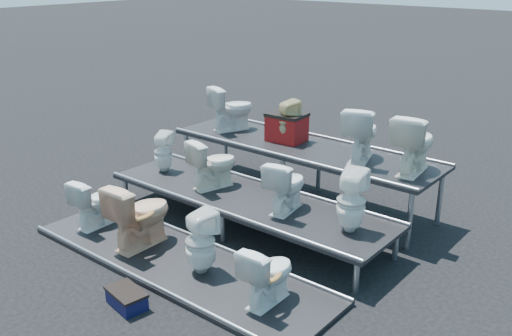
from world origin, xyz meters
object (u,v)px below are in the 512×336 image
Objects in this scene: toilet_9 at (288,122)px; step_stool at (127,300)px; toilet_1 at (140,214)px; toilet_2 at (200,242)px; toilet_7 at (351,201)px; toilet_5 at (213,163)px; toilet_3 at (268,273)px; red_crate at (287,129)px; toilet_0 at (96,202)px; toilet_6 at (286,185)px; toilet_11 at (414,143)px; toilet_8 at (232,108)px; toilet_10 at (361,133)px; toilet_4 at (163,152)px.

step_stool is (0.51, -3.55, -1.11)m from toilet_9.
toilet_1 reaches higher than toilet_2.
toilet_5 is at bearing -11.11° from toilet_7.
toilet_2 reaches higher than toilet_3.
toilet_1 is 2.72m from toilet_9.
red_crate is at bearing 108.42° from step_stool.
toilet_9 reaches higher than toilet_0.
toilet_6 is 1.72m from red_crate.
toilet_3 is at bearing 69.78° from toilet_7.
toilet_3 is (2.04, 0.00, -0.09)m from toilet_1.
toilet_7 is at bearing 77.89° from toilet_11.
toilet_11 is at bearing -158.74° from toilet_8.
toilet_0 is 2.05m from step_stool.
toilet_7 is 0.99× the size of toilet_10.
toilet_2 is 1.26× the size of toilet_4.
toilet_11 reaches higher than toilet_6.
toilet_11 reaches higher than toilet_7.
toilet_3 is 1.25× the size of red_crate.
toilet_8 is at bearing -40.93° from toilet_6.
toilet_2 is at bearing 179.26° from toilet_1.
toilet_7 reaches higher than toilet_4.
red_crate reaches higher than toilet_1.
step_stool is at bearing 70.52° from toilet_6.
toilet_9 is 0.17m from red_crate.
toilet_2 is at bearing 70.45° from toilet_6.
step_stool is (0.58, -3.62, -0.97)m from red_crate.
toilet_11 is at bearing -133.25° from toilet_1.
toilet_7 is 1.70× the size of step_stool.
toilet_2 reaches higher than step_stool.
toilet_8 is at bearing 20.22° from toilet_9.
toilet_2 is 1.17× the size of toilet_9.
toilet_0 is at bearing 161.47° from step_stool.
toilet_1 is 1.87m from toilet_6.
toilet_0 is 0.86× the size of toilet_11.
toilet_7 is at bearing -159.93° from toilet_0.
toilet_0 is at bearing 72.92° from toilet_4.
toilet_7 is 1.50m from toilet_10.
red_crate is (-1.94, 1.37, 0.21)m from toilet_7.
toilet_4 is 1.37× the size of step_stool.
toilet_5 is 1.06× the size of toilet_9.
toilet_5 reaches higher than toilet_6.
toilet_10 is 0.97× the size of toilet_11.
toilet_6 is 2.47m from toilet_8.
toilet_9 is 1.24m from toilet_10.
toilet_2 is 1.00× the size of toilet_10.
step_stool is at bearing 61.14° from toilet_10.
toilet_2 is 0.98m from toilet_3.
toilet_8 reaches higher than toilet_7.
toilet_9 is at bearing -5.99° from toilet_11.
toilet_8 is (-0.80, 1.30, 0.41)m from toilet_5.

